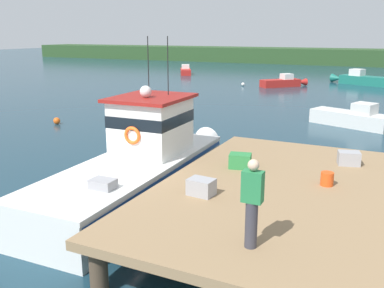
{
  "coord_description": "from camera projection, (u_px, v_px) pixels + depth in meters",
  "views": [
    {
      "loc": [
        6.99,
        -9.93,
        4.91
      ],
      "look_at": [
        1.2,
        2.15,
        1.4
      ],
      "focal_mm": 39.97,
      "sensor_mm": 36.0,
      "label": 1
    }
  ],
  "objects": [
    {
      "name": "deckhand_by_the_boat",
      "position": [
        252.0,
        202.0,
        7.4
      ],
      "size": [
        0.36,
        0.22,
        1.63
      ],
      "color": "#383842",
      "rests_on": "dock"
    },
    {
      "name": "moored_boat_far_left",
      "position": [
        361.0,
        79.0,
        41.34
      ],
      "size": [
        5.78,
        3.2,
        1.47
      ],
      "color": "#196B5B",
      "rests_on": "ground"
    },
    {
      "name": "mooring_buoy_outer",
      "position": [
        57.0,
        121.0,
        23.52
      ],
      "size": [
        0.37,
        0.37,
        0.37
      ],
      "primitive_type": "sphere",
      "color": "#EA5B19",
      "rests_on": "ground"
    },
    {
      "name": "mooring_buoy_spare_mooring",
      "position": [
        243.0,
        84.0,
        40.3
      ],
      "size": [
        0.32,
        0.32,
        0.32
      ],
      "primitive_type": "sphere",
      "color": "silver",
      "rests_on": "ground"
    },
    {
      "name": "crate_single_by_cleat",
      "position": [
        201.0,
        187.0,
        10.01
      ],
      "size": [
        0.64,
        0.49,
        0.39
      ],
      "primitive_type": "cube",
      "rotation": [
        0.0,
        0.0,
        -0.09
      ],
      "color": "#9E9EA3",
      "rests_on": "dock"
    },
    {
      "name": "main_fishing_boat",
      "position": [
        142.0,
        163.0,
        13.12
      ],
      "size": [
        2.73,
        9.84,
        4.8
      ],
      "color": "white",
      "rests_on": "ground"
    },
    {
      "name": "moored_boat_near_channel",
      "position": [
        186.0,
        71.0,
        51.59
      ],
      "size": [
        2.93,
        4.41,
        1.15
      ],
      "color": "red",
      "rests_on": "ground"
    },
    {
      "name": "moored_boat_far_right",
      "position": [
        283.0,
        82.0,
        39.77
      ],
      "size": [
        3.92,
        4.01,
        1.19
      ],
      "color": "red",
      "rests_on": "ground"
    },
    {
      "name": "ground_plane",
      "position": [
        125.0,
        201.0,
        12.83
      ],
      "size": [
        200.0,
        200.0,
        0.0
      ],
      "primitive_type": "plane",
      "color": "#193847"
    },
    {
      "name": "crate_single_far",
      "position": [
        349.0,
        158.0,
        12.3
      ],
      "size": [
        0.69,
        0.58,
        0.39
      ],
      "primitive_type": "cube",
      "rotation": [
        0.0,
        0.0,
        0.25
      ],
      "color": "#9E9EA3",
      "rests_on": "dock"
    },
    {
      "name": "mooring_buoy_inshore",
      "position": [
        109.0,
        116.0,
        24.87
      ],
      "size": [
        0.32,
        0.32,
        0.32
      ],
      "primitive_type": "sphere",
      "color": "#EA5B19",
      "rests_on": "ground"
    },
    {
      "name": "dock",
      "position": [
        286.0,
        193.0,
        10.55
      ],
      "size": [
        6.0,
        9.0,
        1.2
      ],
      "color": "#4C3D2D",
      "rests_on": "ground"
    },
    {
      "name": "bait_bucket",
      "position": [
        327.0,
        179.0,
        10.64
      ],
      "size": [
        0.32,
        0.32,
        0.34
      ],
      "primitive_type": "cylinder",
      "color": "#E04C19",
      "rests_on": "dock"
    },
    {
      "name": "moored_boat_outer_mooring",
      "position": [
        357.0,
        119.0,
        22.73
      ],
      "size": [
        5.26,
        2.84,
        1.33
      ],
      "color": "silver",
      "rests_on": "ground"
    },
    {
      "name": "far_shoreline",
      "position": [
        351.0,
        57.0,
        66.61
      ],
      "size": [
        120.0,
        8.0,
        2.4
      ],
      "primitive_type": "cube",
      "color": "#284723",
      "rests_on": "ground"
    },
    {
      "name": "crate_stack_near_edge",
      "position": [
        240.0,
        161.0,
        12.01
      ],
      "size": [
        0.68,
        0.56,
        0.41
      ],
      "primitive_type": "cube",
      "rotation": [
        0.0,
        0.0,
        0.21
      ],
      "color": "#2D8442",
      "rests_on": "dock"
    }
  ]
}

